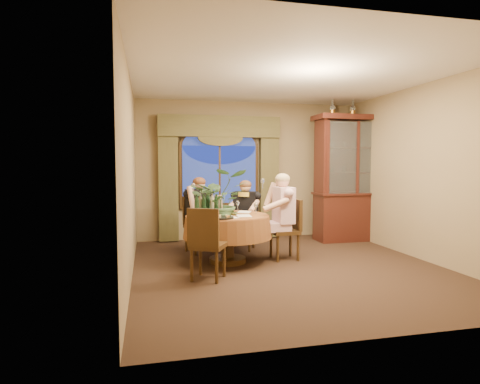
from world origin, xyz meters
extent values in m
plane|color=black|center=(0.00, 0.00, 0.00)|extent=(5.00, 5.00, 0.00)
plane|color=olive|center=(0.00, 2.50, 1.40)|extent=(4.50, 0.00, 4.50)
plane|color=olive|center=(2.25, 0.00, 1.40)|extent=(0.00, 5.00, 5.00)
plane|color=white|center=(0.00, 0.00, 2.80)|extent=(5.00, 5.00, 0.00)
cube|color=#494423|center=(-1.63, 2.38, 1.18)|extent=(0.38, 0.14, 2.32)
cube|color=#494423|center=(0.43, 2.38, 1.18)|extent=(0.38, 0.14, 2.32)
cylinder|color=maroon|center=(-0.83, 0.48, 0.38)|extent=(1.58, 1.58, 0.75)
cube|color=#33110C|center=(1.96, 1.75, 1.25)|extent=(1.53, 0.60, 2.49)
cube|color=black|center=(0.11, 0.50, 0.48)|extent=(0.42, 0.42, 0.96)
cube|color=black|center=(-0.38, 1.36, 0.48)|extent=(0.56, 0.56, 0.96)
cube|color=black|center=(-1.16, 1.33, 0.48)|extent=(0.54, 0.54, 0.96)
cube|color=black|center=(-1.25, -0.35, 0.48)|extent=(0.57, 0.57, 0.96)
imported|color=#3A5B36|center=(-0.95, 0.59, 1.35)|extent=(0.92, 1.02, 0.80)
imported|color=#4F5A2F|center=(-0.75, 0.43, 0.77)|extent=(0.14, 0.14, 0.04)
cylinder|color=black|center=(-0.99, 0.08, 0.76)|extent=(0.36, 0.36, 0.02)
cylinder|color=black|center=(-1.31, 0.39, 0.92)|extent=(0.07, 0.07, 0.33)
cylinder|color=tan|center=(-1.24, 0.57, 0.92)|extent=(0.07, 0.07, 0.33)
cylinder|color=black|center=(-1.19, 0.50, 0.92)|extent=(0.07, 0.07, 0.33)
cylinder|color=black|center=(-1.01, 0.44, 0.92)|extent=(0.07, 0.07, 0.33)
cylinder|color=black|center=(-1.11, 0.65, 0.92)|extent=(0.07, 0.07, 0.33)
cylinder|color=tan|center=(-1.05, 0.57, 0.92)|extent=(0.07, 0.07, 0.33)
cube|color=white|center=(-0.61, 0.28, 0.75)|extent=(0.24, 0.32, 0.00)
cube|color=white|center=(-0.49, 0.75, 0.75)|extent=(0.31, 0.36, 0.00)
cube|color=white|center=(-0.86, 0.17, 0.75)|extent=(0.26, 0.33, 0.00)
camera|label=1|loc=(-2.02, -5.56, 1.53)|focal=30.00mm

